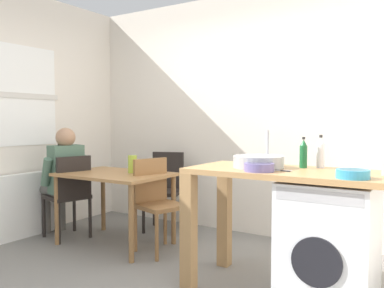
{
  "coord_description": "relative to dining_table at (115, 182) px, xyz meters",
  "views": [
    {
      "loc": [
        1.87,
        -2.45,
        1.27
      ],
      "look_at": [
        0.03,
        0.45,
        1.08
      ],
      "focal_mm": 37.8,
      "sensor_mm": 36.0,
      "label": 1
    }
  ],
  "objects": [
    {
      "name": "vase",
      "position": [
        0.15,
        0.1,
        0.19
      ],
      "size": [
        0.09,
        0.09,
        0.18
      ],
      "primitive_type": "cylinder",
      "color": "#A8C63D",
      "rests_on": "dining_table"
    },
    {
      "name": "colander",
      "position": [
        2.38,
        -0.45,
        0.31
      ],
      "size": [
        0.2,
        0.2,
        0.06
      ],
      "color": "teal",
      "rests_on": "kitchen_counter"
    },
    {
      "name": "seated_person",
      "position": [
        -0.7,
        -0.08,
        0.03
      ],
      "size": [
        0.55,
        0.54,
        1.2
      ],
      "rotation": [
        0.0,
        0.0,
        1.33
      ],
      "color": "#595651",
      "rests_on": "ground_plane"
    },
    {
      "name": "wall_back",
      "position": [
        0.99,
        1.15,
        0.71
      ],
      "size": [
        4.6,
        0.1,
        2.7
      ],
      "primitive_type": "cube",
      "color": "silver",
      "rests_on": "ground_plane"
    },
    {
      "name": "tap",
      "position": [
        1.67,
        -0.05,
        0.42
      ],
      "size": [
        0.02,
        0.02,
        0.28
      ],
      "primitive_type": "cylinder",
      "color": "#B2B2B7",
      "rests_on": "kitchen_counter"
    },
    {
      "name": "kitchen_counter",
      "position": [
        1.72,
        -0.23,
        0.12
      ],
      "size": [
        1.5,
        0.68,
        0.92
      ],
      "color": "tan",
      "rests_on": "ground_plane"
    },
    {
      "name": "washing_machine",
      "position": [
        2.2,
        -0.23,
        -0.21
      ],
      "size": [
        0.6,
        0.61,
        0.86
      ],
      "color": "silver",
      "rests_on": "ground_plane"
    },
    {
      "name": "bottle_tall_green",
      "position": [
        1.96,
        -0.07,
        0.38
      ],
      "size": [
        0.06,
        0.06,
        0.23
      ],
      "color": "#19592D",
      "rests_on": "kitchen_counter"
    },
    {
      "name": "chair_opposite",
      "position": [
        0.48,
        0.07,
        -0.14
      ],
      "size": [
        0.5,
        0.5,
        0.9
      ],
      "rotation": [
        0.0,
        0.0,
        -1.88
      ],
      "color": "olive",
      "rests_on": "ground_plane"
    },
    {
      "name": "mixing_bowl",
      "position": [
        1.76,
        -0.43,
        0.31
      ],
      "size": [
        0.21,
        0.21,
        0.06
      ],
      "color": "slate",
      "rests_on": "kitchen_counter"
    },
    {
      "name": "dining_table",
      "position": [
        0.0,
        0.0,
        0.0
      ],
      "size": [
        1.1,
        0.76,
        0.74
      ],
      "color": "#9E7042",
      "rests_on": "ground_plane"
    },
    {
      "name": "chair_spare_by_wall",
      "position": [
        0.08,
        0.77,
        -0.14
      ],
      "size": [
        0.51,
        0.51,
        0.9
      ],
      "rotation": [
        0.0,
        0.0,
        3.46
      ],
      "color": "black",
      "rests_on": "ground_plane"
    },
    {
      "name": "scissors",
      "position": [
        1.88,
        -0.33,
        0.28
      ],
      "size": [
        0.15,
        0.06,
        0.01
      ],
      "color": "#B2B2B7",
      "rests_on": "kitchen_counter"
    },
    {
      "name": "radiator",
      "position": [
        -1.03,
        -0.3,
        -0.29
      ],
      "size": [
        0.1,
        0.8,
        0.7
      ],
      "primitive_type": "cube",
      "color": "white",
      "rests_on": "ground_plane"
    },
    {
      "name": "bottle_squat_brown",
      "position": [
        2.07,
        0.01,
        0.39
      ],
      "size": [
        0.06,
        0.06,
        0.25
      ],
      "color": "silver",
      "rests_on": "kitchen_counter"
    },
    {
      "name": "chair_person_seat",
      "position": [
        -0.55,
        -0.12,
        -0.14
      ],
      "size": [
        0.48,
        0.48,
        0.9
      ],
      "rotation": [
        0.0,
        0.0,
        1.33
      ],
      "color": "black",
      "rests_on": "ground_plane"
    },
    {
      "name": "ground_plane",
      "position": [
        0.99,
        -0.6,
        -0.64
      ],
      "size": [
        5.46,
        5.46,
        0.0
      ],
      "primitive_type": "plane",
      "color": "slate"
    },
    {
      "name": "sink_basin",
      "position": [
        1.67,
        -0.23,
        0.32
      ],
      "size": [
        0.38,
        0.38,
        0.09
      ],
      "primitive_type": "cylinder",
      "color": "#9EA0A5",
      "rests_on": "kitchen_counter"
    }
  ]
}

